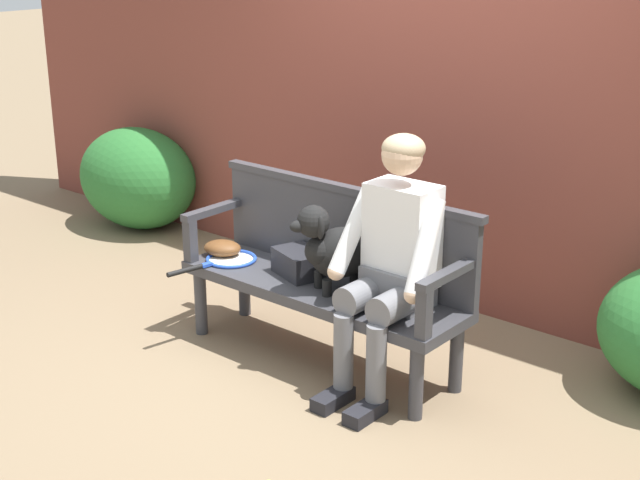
{
  "coord_description": "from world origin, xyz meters",
  "views": [
    {
      "loc": [
        2.86,
        -3.4,
        2.25
      ],
      "look_at": [
        0.0,
        0.0,
        0.69
      ],
      "focal_mm": 50.8,
      "sensor_mm": 36.0,
      "label": 1
    }
  ],
  "objects_px": {
    "person_seated": "(392,256)",
    "sports_bag": "(299,263)",
    "baseball_glove": "(222,248)",
    "garden_bench": "(320,295)",
    "dog_on_bench": "(334,247)",
    "tennis_racket": "(227,260)"
  },
  "relations": [
    {
      "from": "dog_on_bench",
      "to": "baseball_glove",
      "type": "xyz_separation_m",
      "value": [
        -0.82,
        -0.01,
        -0.19
      ]
    },
    {
      "from": "person_seated",
      "to": "dog_on_bench",
      "type": "relative_size",
      "value": 2.78
    },
    {
      "from": "dog_on_bench",
      "to": "sports_bag",
      "type": "relative_size",
      "value": 1.69
    },
    {
      "from": "person_seated",
      "to": "sports_bag",
      "type": "height_order",
      "value": "person_seated"
    },
    {
      "from": "dog_on_bench",
      "to": "sports_bag",
      "type": "xyz_separation_m",
      "value": [
        -0.28,
        0.05,
        -0.17
      ]
    },
    {
      "from": "baseball_glove",
      "to": "sports_bag",
      "type": "relative_size",
      "value": 0.79
    },
    {
      "from": "baseball_glove",
      "to": "sports_bag",
      "type": "distance_m",
      "value": 0.54
    },
    {
      "from": "garden_bench",
      "to": "person_seated",
      "type": "distance_m",
      "value": 0.57
    },
    {
      "from": "garden_bench",
      "to": "baseball_glove",
      "type": "bearing_deg",
      "value": -178.38
    },
    {
      "from": "garden_bench",
      "to": "tennis_racket",
      "type": "distance_m",
      "value": 0.63
    },
    {
      "from": "dog_on_bench",
      "to": "tennis_racket",
      "type": "bearing_deg",
      "value": -175.27
    },
    {
      "from": "tennis_racket",
      "to": "sports_bag",
      "type": "distance_m",
      "value": 0.46
    },
    {
      "from": "garden_bench",
      "to": "tennis_racket",
      "type": "xyz_separation_m",
      "value": [
        -0.62,
        -0.07,
        0.07
      ]
    },
    {
      "from": "person_seated",
      "to": "tennis_racket",
      "type": "relative_size",
      "value": 2.26
    },
    {
      "from": "sports_bag",
      "to": "garden_bench",
      "type": "bearing_deg",
      "value": -11.38
    },
    {
      "from": "tennis_racket",
      "to": "sports_bag",
      "type": "xyz_separation_m",
      "value": [
        0.45,
        0.11,
        0.06
      ]
    },
    {
      "from": "person_seated",
      "to": "sports_bag",
      "type": "relative_size",
      "value": 4.69
    },
    {
      "from": "sports_bag",
      "to": "dog_on_bench",
      "type": "bearing_deg",
      "value": -9.66
    },
    {
      "from": "garden_bench",
      "to": "tennis_racket",
      "type": "relative_size",
      "value": 2.85
    },
    {
      "from": "garden_bench",
      "to": "dog_on_bench",
      "type": "distance_m",
      "value": 0.31
    },
    {
      "from": "baseball_glove",
      "to": "tennis_racket",
      "type": "bearing_deg",
      "value": -52.66
    },
    {
      "from": "dog_on_bench",
      "to": "baseball_glove",
      "type": "relative_size",
      "value": 2.15
    }
  ]
}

